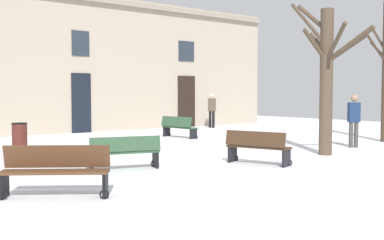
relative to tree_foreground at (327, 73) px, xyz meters
The scene contains 10 objects.
ground_plane 3.65m from the tree_foreground, 149.24° to the left, with size 38.07×38.07×0.00m, color white.
building_facade 12.45m from the tree_foreground, 100.87° to the left, with size 23.79×0.60×6.49m.
tree_foreground is the anchor object (origin of this frame).
litter_bin 9.77m from the tree_foreground, 135.93° to the left, with size 0.49×0.49×0.91m.
bench_facing_shops 6.61m from the tree_foreground, 167.99° to the left, with size 1.78×0.91×0.82m.
bench_far_corner 8.89m from the tree_foreground, behind, with size 1.81×1.49×0.92m.
bench_back_to_back_left 7.47m from the tree_foreground, 91.07° to the left, with size 0.60×1.85×0.89m.
bench_by_litter_bin 3.60m from the tree_foreground, behind, with size 0.99×1.76×0.88m.
person_strolling 11.74m from the tree_foreground, 66.27° to the left, with size 0.39×0.44×1.84m.
person_crossing_plaza 2.85m from the tree_foreground, 14.38° to the left, with size 0.44×0.40×1.81m.
Camera 1 is at (-9.67, -10.07, 1.86)m, focal length 44.75 mm.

